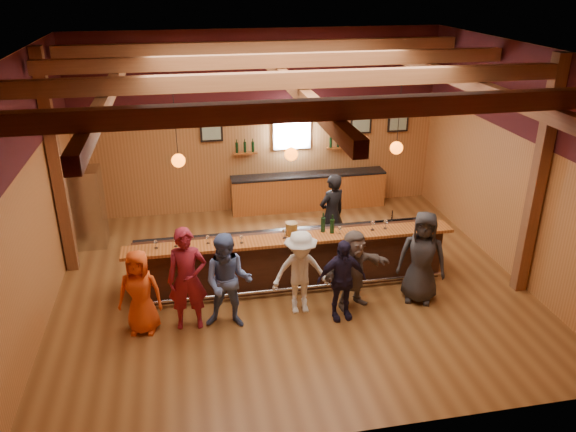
{
  "coord_description": "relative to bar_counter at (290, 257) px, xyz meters",
  "views": [
    {
      "loc": [
        -1.89,
        -9.5,
        5.75
      ],
      "look_at": [
        0.0,
        0.3,
        1.35
      ],
      "focal_mm": 35.0,
      "sensor_mm": 36.0,
      "label": 1
    }
  ],
  "objects": [
    {
      "name": "bartender",
      "position": [
        1.12,
        1.05,
        0.39
      ],
      "size": [
        0.78,
        0.67,
        1.82
      ],
      "primitive_type": "imported",
      "rotation": [
        0.0,
        0.0,
        3.57
      ],
      "color": "black",
      "rests_on": "ground"
    },
    {
      "name": "ice_bucket",
      "position": [
        -0.02,
        -0.2,
        0.71
      ],
      "size": [
        0.23,
        0.23,
        0.25
      ],
      "primitive_type": "cylinder",
      "color": "brown",
      "rests_on": "bar_counter"
    },
    {
      "name": "customer_brown",
      "position": [
        0.95,
        -1.12,
        0.24
      ],
      "size": [
        1.48,
        0.91,
        1.52
      ],
      "primitive_type": "imported",
      "rotation": [
        0.0,
        0.0,
        0.35
      ],
      "color": "#62554F",
      "rests_on": "ground"
    },
    {
      "name": "customer_navy",
      "position": [
        0.63,
        -1.45,
        0.24
      ],
      "size": [
        0.91,
        0.42,
        1.53
      ],
      "primitive_type": "imported",
      "rotation": [
        0.0,
        0.0,
        0.05
      ],
      "color": "#1D1932",
      "rests_on": "ground"
    },
    {
      "name": "framed_pictures",
      "position": [
        1.65,
        3.79,
        1.58
      ],
      "size": [
        5.35,
        0.05,
        0.45
      ],
      "color": "black",
      "rests_on": "room"
    },
    {
      "name": "customer_dark",
      "position": [
        2.24,
        -1.15,
        0.37
      ],
      "size": [
        1.03,
        0.89,
        1.79
      ],
      "primitive_type": "imported",
      "rotation": [
        0.0,
        0.0,
        -0.45
      ],
      "color": "#272629",
      "rests_on": "ground"
    },
    {
      "name": "glass_d",
      "position": [
        -0.99,
        -0.37,
        0.7
      ],
      "size": [
        0.07,
        0.07,
        0.16
      ],
      "color": "silver",
      "rests_on": "bar_counter"
    },
    {
      "name": "back_bar_cabinet",
      "position": [
        1.18,
        3.57,
        -0.05
      ],
      "size": [
        4.0,
        0.52,
        0.95
      ],
      "color": "brown",
      "rests_on": "ground"
    },
    {
      "name": "bottle_a",
      "position": [
        0.76,
        -0.26,
        0.73
      ],
      "size": [
        0.08,
        0.08,
        0.37
      ],
      "color": "black",
      "rests_on": "bar_counter"
    },
    {
      "name": "customer_denim",
      "position": [
        -1.34,
        -1.33,
        0.35
      ],
      "size": [
        0.98,
        0.84,
        1.75
      ],
      "primitive_type": "imported",
      "rotation": [
        0.0,
        0.0,
        -0.23
      ],
      "color": "#4C6299",
      "rests_on": "ground"
    },
    {
      "name": "bar_counter",
      "position": [
        0.0,
        0.0,
        0.0
      ],
      "size": [
        6.3,
        1.07,
        1.11
      ],
      "color": "black",
      "rests_on": "ground"
    },
    {
      "name": "glass_b",
      "position": [
        -2.18,
        -0.28,
        0.71
      ],
      "size": [
        0.07,
        0.07,
        0.17
      ],
      "color": "silver",
      "rests_on": "bar_counter"
    },
    {
      "name": "glass_c",
      "position": [
        -1.6,
        -0.27,
        0.71
      ],
      "size": [
        0.07,
        0.07,
        0.16
      ],
      "color": "silver",
      "rests_on": "bar_counter"
    },
    {
      "name": "customer_white",
      "position": [
        -0.03,
        -1.12,
        0.28
      ],
      "size": [
        1.03,
        0.6,
        1.6
      ],
      "primitive_type": "imported",
      "rotation": [
        0.0,
        0.0,
        0.0
      ],
      "color": "silver",
      "rests_on": "ground"
    },
    {
      "name": "glass_g",
      "position": [
        1.57,
        -0.28,
        0.73
      ],
      "size": [
        0.09,
        0.09,
        0.2
      ],
      "color": "silver",
      "rests_on": "bar_counter"
    },
    {
      "name": "window",
      "position": [
        0.78,
        3.8,
        1.53
      ],
      "size": [
        0.95,
        0.09,
        0.95
      ],
      "color": "silver",
      "rests_on": "room"
    },
    {
      "name": "room",
      "position": [
        -0.02,
        -0.09,
        2.69
      ],
      "size": [
        9.04,
        9.0,
        4.52
      ],
      "color": "brown",
      "rests_on": "ground"
    },
    {
      "name": "stainless_fridge",
      "position": [
        -4.12,
        2.45,
        0.38
      ],
      "size": [
        0.7,
        0.7,
        1.8
      ],
      "primitive_type": "cube",
      "color": "silver",
      "rests_on": "ground"
    },
    {
      "name": "wine_shelves",
      "position": [
        0.78,
        3.73,
        1.1
      ],
      "size": [
        3.0,
        0.18,
        0.3
      ],
      "color": "brown",
      "rests_on": "room"
    },
    {
      "name": "glass_e",
      "position": [
        -0.17,
        -0.31,
        0.72
      ],
      "size": [
        0.08,
        0.08,
        0.19
      ],
      "color": "silver",
      "rests_on": "bar_counter"
    },
    {
      "name": "customer_redvest",
      "position": [
        -2.02,
        -1.21,
        0.41
      ],
      "size": [
        0.7,
        0.48,
        1.86
      ],
      "primitive_type": "imported",
      "rotation": [
        0.0,
        0.0,
        -0.06
      ],
      "color": "maroon",
      "rests_on": "ground"
    },
    {
      "name": "customer_orange",
      "position": [
        -2.82,
        -1.19,
        0.24
      ],
      "size": [
        0.82,
        0.62,
        1.53
      ],
      "primitive_type": "imported",
      "rotation": [
        0.0,
        0.0,
        -0.19
      ],
      "color": "#CC4313",
      "rests_on": "ground"
    },
    {
      "name": "pendant_lights",
      "position": [
        -0.02,
        -0.15,
        2.19
      ],
      "size": [
        4.24,
        0.24,
        1.37
      ],
      "color": "black",
      "rests_on": "room"
    },
    {
      "name": "bottle_b",
      "position": [
        0.61,
        -0.17,
        0.74
      ],
      "size": [
        0.09,
        0.09,
        0.39
      ],
      "color": "black",
      "rests_on": "bar_counter"
    },
    {
      "name": "glass_h",
      "position": [
        1.84,
        -0.27,
        0.72
      ],
      "size": [
        0.08,
        0.08,
        0.19
      ],
      "color": "silver",
      "rests_on": "bar_counter"
    },
    {
      "name": "glass_f",
      "position": [
        0.89,
        -0.34,
        0.7
      ],
      "size": [
        0.07,
        0.07,
        0.16
      ],
      "color": "silver",
      "rests_on": "bar_counter"
    },
    {
      "name": "glass_a",
      "position": [
        -2.54,
        -0.28,
        0.71
      ],
      "size": [
        0.07,
        0.07,
        0.16
      ],
      "color": "silver",
      "rests_on": "bar_counter"
    }
  ]
}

